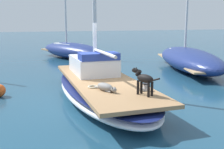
{
  "coord_description": "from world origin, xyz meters",
  "views": [
    {
      "loc": [
        -2.6,
        -8.58,
        2.57
      ],
      "look_at": [
        0.0,
        -1.0,
        1.01
      ],
      "focal_mm": 44.38,
      "sensor_mm": 36.0,
      "label": 1
    }
  ],
  "objects": [
    {
      "name": "moored_boat_starboard_side",
      "position": [
        5.92,
        3.74,
        0.59
      ],
      "size": [
        4.16,
        7.68,
        6.43
      ],
      "color": "navy",
      "rests_on": "ground"
    },
    {
      "name": "coiled_rope",
      "position": [
        -0.58,
        -0.99,
        0.68
      ],
      "size": [
        0.32,
        0.32,
        0.04
      ],
      "primitive_type": "torus",
      "color": "beige",
      "rests_on": "sailboat_main"
    },
    {
      "name": "ground_plane",
      "position": [
        0.0,
        0.0,
        0.0
      ],
      "size": [
        120.0,
        120.0,
        0.0
      ],
      "primitive_type": "plane",
      "color": "navy"
    },
    {
      "name": "dog_black",
      "position": [
        0.45,
        -2.21,
        1.08
      ],
      "size": [
        0.45,
        0.89,
        0.7
      ],
      "color": "black",
      "rests_on": "sailboat_main"
    },
    {
      "name": "deck_winch",
      "position": [
        0.7,
        -1.83,
        0.76
      ],
      "size": [
        0.16,
        0.16,
        0.21
      ],
      "color": "#B7B7BC",
      "rests_on": "sailboat_main"
    },
    {
      "name": "cabin_house",
      "position": [
        0.01,
        1.12,
        1.01
      ],
      "size": [
        1.43,
        2.24,
        0.84
      ],
      "color": "silver",
      "rests_on": "sailboat_main"
    },
    {
      "name": "moored_boat_far_astern",
      "position": [
        0.98,
        10.42,
        0.57
      ],
      "size": [
        4.4,
        6.88,
        6.1
      ],
      "color": "navy",
      "rests_on": "ground"
    },
    {
      "name": "sailboat_main",
      "position": [
        0.0,
        0.0,
        0.34
      ],
      "size": [
        2.6,
        7.26,
        0.66
      ],
      "color": "white",
      "rests_on": "ground"
    },
    {
      "name": "dog_grey",
      "position": [
        -0.35,
        -1.49,
        0.77
      ],
      "size": [
        0.47,
        0.91,
        0.22
      ],
      "color": "gray",
      "rests_on": "sailboat_main"
    }
  ]
}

